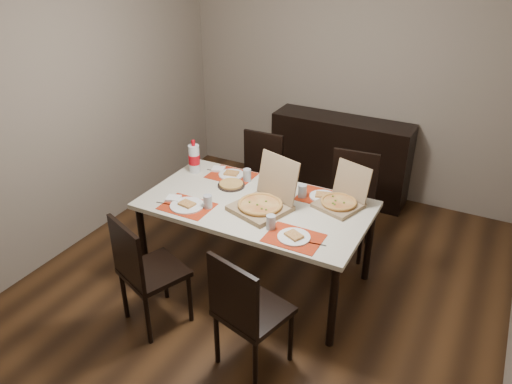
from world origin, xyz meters
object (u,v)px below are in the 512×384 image
sideboard (340,158)px  dip_bowl (270,191)px  chair_far_left (258,176)px  pizza_box_center (263,202)px  chair_near_right (246,310)px  chair_near_left (144,269)px  chair_far_right (350,198)px  dining_table (256,210)px  soda_bottle (194,159)px

sideboard → dip_bowl: bearing=-92.9°
chair_far_left → pizza_box_center: 1.11m
chair_far_left → pizza_box_center: size_ratio=1.75×
chair_far_left → chair_near_right: bearing=-64.8°
chair_near_left → dip_bowl: (0.48, 1.08, 0.26)m
chair_far_left → chair_far_right: (0.96, -0.02, 0.00)m
sideboard → dining_table: size_ratio=0.83×
chair_near_right → pizza_box_center: (-0.31, 0.85, 0.30)m
pizza_box_center → sideboard: bearing=89.8°
chair_far_right → soda_bottle: soda_bottle is taller
chair_near_left → soda_bottle: (-0.30, 1.13, 0.37)m
dip_bowl → sideboard: bearing=87.1°
chair_far_left → chair_far_right: same height
chair_far_left → chair_near_left: bearing=-90.9°
chair_far_left → pizza_box_center: bearing=-60.4°
dining_table → pizza_box_center: bearing=-31.5°
sideboard → dining_table: (-0.10, -1.81, 0.23)m
sideboard → soda_bottle: (-0.86, -1.55, 0.43)m
pizza_box_center → soda_bottle: (-0.85, 0.31, 0.07)m
sideboard → dining_table: sideboard is taller
chair_far_left → soda_bottle: soda_bottle is taller
sideboard → dining_table: bearing=-93.2°
dining_table → pizza_box_center: (0.09, -0.06, 0.13)m
pizza_box_center → dip_bowl: bearing=105.2°
pizza_box_center → chair_near_right: bearing=-70.0°
pizza_box_center → soda_bottle: 0.91m
dining_table → chair_far_right: (0.52, 0.85, -0.17)m
sideboard → pizza_box_center: size_ratio=2.82×
dining_table → chair_near_left: chair_near_left is taller
chair_far_right → chair_near_left: bearing=-119.7°
pizza_box_center → chair_near_left: bearing=-124.3°
dip_bowl → soda_bottle: (-0.78, 0.04, 0.11)m
dining_table → chair_far_left: bearing=116.5°
chair_near_left → chair_far_left: same height
chair_far_left → dip_bowl: chair_far_left is taller
chair_near_left → chair_near_right: same height
chair_near_right → chair_far_left: bearing=115.2°
chair_far_right → dip_bowl: 0.85m
sideboard → chair_far_right: chair_far_right is taller
chair_near_left → chair_far_right: (0.98, 1.72, 0.00)m
dining_table → dip_bowl: size_ratio=13.50×
chair_far_right → pizza_box_center: pizza_box_center is taller
dining_table → chair_near_right: (0.40, -0.91, -0.17)m
chair_far_right → pizza_box_center: (-0.43, -0.91, 0.30)m
dining_table → chair_far_left: chair_far_left is taller
soda_bottle → chair_far_left: bearing=62.2°
dining_table → soda_bottle: size_ratio=5.94×
sideboard → chair_near_right: bearing=-83.6°
chair_near_right → soda_bottle: soda_bottle is taller
chair_far_left → chair_far_right: bearing=-1.0°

